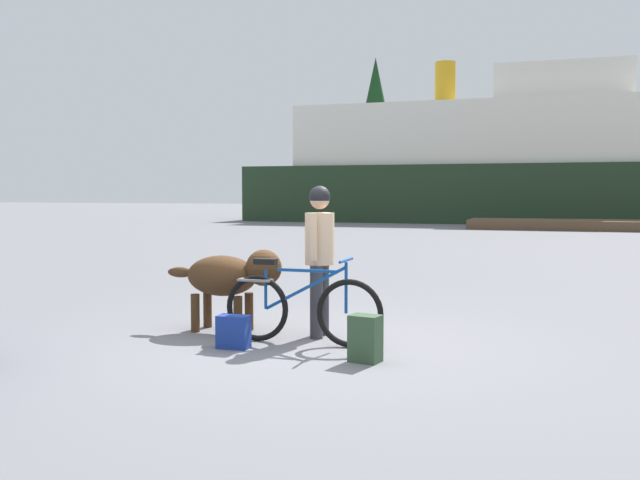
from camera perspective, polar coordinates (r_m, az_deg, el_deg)
ground_plane at (r=7.37m, az=-1.50°, el=-8.50°), size 160.00×160.00×0.00m
bicycle at (r=7.35m, az=-1.53°, el=-5.49°), size 1.73×0.44×0.91m
person_cyclist at (r=7.68m, az=-0.03°, el=-0.57°), size 0.32×0.53×1.65m
dog at (r=8.04m, az=-7.22°, el=-2.90°), size 1.41×0.54×0.94m
backpack at (r=6.65m, az=3.68°, el=-7.93°), size 0.31×0.25×0.44m
handbag_pannier at (r=7.26m, az=-6.99°, el=-7.37°), size 0.33×0.19×0.34m
ferry_boat at (r=38.76m, az=14.96°, el=5.85°), size 27.16×7.42×8.55m
sailboat_moored at (r=44.69m, az=14.79°, el=2.38°), size 6.84×1.92×7.72m
pine_tree_far_left at (r=52.40m, az=4.49°, el=9.96°), size 3.53×3.53×11.32m
pine_tree_center at (r=51.62m, az=18.47°, el=7.87°), size 3.16×3.16×8.51m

